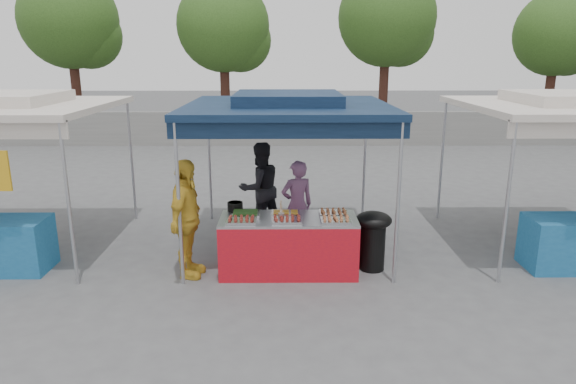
{
  "coord_description": "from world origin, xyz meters",
  "views": [
    {
      "loc": [
        -0.07,
        -7.23,
        3.15
      ],
      "look_at": [
        0.0,
        0.6,
        1.05
      ],
      "focal_mm": 32.0,
      "sensor_mm": 36.0,
      "label": 1
    }
  ],
  "objects_px": {
    "cooking_pot": "(235,207)",
    "helper_man": "(260,188)",
    "vendor_woman": "(297,205)",
    "customer_person": "(186,219)",
    "vendor_table": "(288,245)",
    "wok_burner": "(373,235)"
  },
  "relations": [
    {
      "from": "vendor_woman",
      "to": "customer_person",
      "type": "distance_m",
      "value": 1.96
    },
    {
      "from": "wok_burner",
      "to": "helper_man",
      "type": "height_order",
      "value": "helper_man"
    },
    {
      "from": "helper_man",
      "to": "customer_person",
      "type": "xyz_separation_m",
      "value": [
        -0.97,
        -1.93,
        0.04
      ]
    },
    {
      "from": "vendor_table",
      "to": "vendor_woman",
      "type": "distance_m",
      "value": 1.04
    },
    {
      "from": "cooking_pot",
      "to": "vendor_woman",
      "type": "distance_m",
      "value": 1.16
    },
    {
      "from": "vendor_woman",
      "to": "customer_person",
      "type": "xyz_separation_m",
      "value": [
        -1.61,
        -1.1,
        0.12
      ]
    },
    {
      "from": "cooking_pot",
      "to": "wok_burner",
      "type": "bearing_deg",
      "value": -6.79
    },
    {
      "from": "vendor_table",
      "to": "customer_person",
      "type": "xyz_separation_m",
      "value": [
        -1.46,
        -0.13,
        0.45
      ]
    },
    {
      "from": "vendor_woman",
      "to": "vendor_table",
      "type": "bearing_deg",
      "value": 62.21
    },
    {
      "from": "wok_burner",
      "to": "helper_man",
      "type": "bearing_deg",
      "value": 112.99
    },
    {
      "from": "vendor_table",
      "to": "wok_burner",
      "type": "distance_m",
      "value": 1.28
    },
    {
      "from": "vendor_woman",
      "to": "customer_person",
      "type": "bearing_deg",
      "value": 15.42
    },
    {
      "from": "vendor_table",
      "to": "helper_man",
      "type": "xyz_separation_m",
      "value": [
        -0.49,
        1.8,
        0.41
      ]
    },
    {
      "from": "wok_burner",
      "to": "helper_man",
      "type": "distance_m",
      "value": 2.47
    },
    {
      "from": "cooking_pot",
      "to": "customer_person",
      "type": "bearing_deg",
      "value": -144.22
    },
    {
      "from": "vendor_woman",
      "to": "wok_burner",
      "type": "bearing_deg",
      "value": 122.89
    },
    {
      "from": "vendor_woman",
      "to": "cooking_pot",
      "type": "bearing_deg",
      "value": 14.41
    },
    {
      "from": "vendor_woman",
      "to": "helper_man",
      "type": "distance_m",
      "value": 1.05
    },
    {
      "from": "helper_man",
      "to": "customer_person",
      "type": "bearing_deg",
      "value": 33.13
    },
    {
      "from": "wok_burner",
      "to": "vendor_woman",
      "type": "distance_m",
      "value": 1.44
    },
    {
      "from": "vendor_table",
      "to": "customer_person",
      "type": "relative_size",
      "value": 1.15
    },
    {
      "from": "cooking_pot",
      "to": "helper_man",
      "type": "distance_m",
      "value": 1.49
    }
  ]
}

